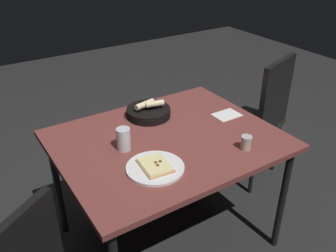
{
  "coord_description": "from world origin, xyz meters",
  "views": [
    {
      "loc": [
        0.91,
        1.43,
        1.76
      ],
      "look_at": [
        -0.01,
        -0.01,
        0.81
      ],
      "focal_mm": 38.73,
      "sensor_mm": 36.0,
      "label": 1
    }
  ],
  "objects_px": {
    "beer_glass": "(124,140)",
    "bread_basket": "(148,112)",
    "dining_table": "(167,147)",
    "pepper_shaker": "(246,143)",
    "chair_near": "(258,114)",
    "pizza_plate": "(155,167)"
  },
  "relations": [
    {
      "from": "beer_glass",
      "to": "bread_basket",
      "type": "bearing_deg",
      "value": -139.16
    },
    {
      "from": "dining_table",
      "to": "bread_basket",
      "type": "bearing_deg",
      "value": -98.54
    },
    {
      "from": "pepper_shaker",
      "to": "chair_near",
      "type": "distance_m",
      "value": 0.84
    },
    {
      "from": "chair_near",
      "to": "beer_glass",
      "type": "bearing_deg",
      "value": 8.17
    },
    {
      "from": "dining_table",
      "to": "chair_near",
      "type": "height_order",
      "value": "chair_near"
    },
    {
      "from": "pizza_plate",
      "to": "bread_basket",
      "type": "height_order",
      "value": "bread_basket"
    },
    {
      "from": "beer_glass",
      "to": "chair_near",
      "type": "relative_size",
      "value": 0.12
    },
    {
      "from": "dining_table",
      "to": "pizza_plate",
      "type": "xyz_separation_m",
      "value": [
        0.2,
        0.21,
        0.07
      ]
    },
    {
      "from": "dining_table",
      "to": "pepper_shaker",
      "type": "height_order",
      "value": "pepper_shaker"
    },
    {
      "from": "bread_basket",
      "to": "pepper_shaker",
      "type": "height_order",
      "value": "bread_basket"
    },
    {
      "from": "dining_table",
      "to": "chair_near",
      "type": "bearing_deg",
      "value": -168.09
    },
    {
      "from": "pizza_plate",
      "to": "beer_glass",
      "type": "height_order",
      "value": "beer_glass"
    },
    {
      "from": "beer_glass",
      "to": "chair_near",
      "type": "distance_m",
      "value": 1.2
    },
    {
      "from": "pizza_plate",
      "to": "pepper_shaker",
      "type": "distance_m",
      "value": 0.5
    },
    {
      "from": "bread_basket",
      "to": "beer_glass",
      "type": "relative_size",
      "value": 2.21
    },
    {
      "from": "pizza_plate",
      "to": "dining_table",
      "type": "bearing_deg",
      "value": -133.92
    },
    {
      "from": "dining_table",
      "to": "pepper_shaker",
      "type": "bearing_deg",
      "value": 131.83
    },
    {
      "from": "pepper_shaker",
      "to": "chair_near",
      "type": "relative_size",
      "value": 0.08
    },
    {
      "from": "dining_table",
      "to": "pizza_plate",
      "type": "height_order",
      "value": "pizza_plate"
    },
    {
      "from": "bread_basket",
      "to": "pepper_shaker",
      "type": "distance_m",
      "value": 0.64
    },
    {
      "from": "pepper_shaker",
      "to": "pizza_plate",
      "type": "bearing_deg",
      "value": -11.88
    },
    {
      "from": "chair_near",
      "to": "pizza_plate",
      "type": "bearing_deg",
      "value": 19.9
    }
  ]
}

